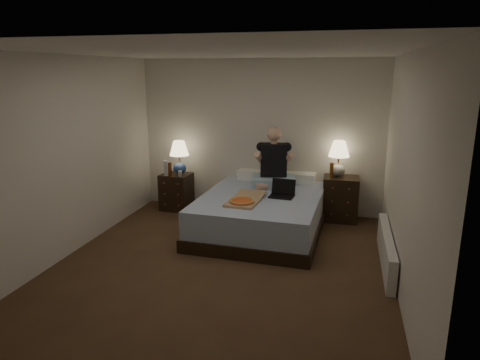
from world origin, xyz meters
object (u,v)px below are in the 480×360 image
(lamp_right, at_px, (339,159))
(laptop, at_px, (282,189))
(nightstand_left, at_px, (177,192))
(beer_bottle_right, at_px, (332,170))
(bed, at_px, (262,212))
(radiator, at_px, (386,250))
(lamp_left, at_px, (179,158))
(soda_can, at_px, (180,174))
(person, at_px, (274,157))
(nightstand_right, at_px, (340,198))
(pizza_box, at_px, (242,202))
(beer_bottle_left, at_px, (170,170))
(water_bottle, at_px, (166,168))

(lamp_right, distance_m, laptop, 1.17)
(nightstand_left, bearing_deg, laptop, -16.28)
(lamp_right, bearing_deg, beer_bottle_right, -144.46)
(bed, xyz_separation_m, laptop, (0.29, -0.08, 0.40))
(radiator, bearing_deg, nightstand_left, 156.44)
(lamp_left, bearing_deg, soda_can, -67.49)
(person, height_order, laptop, person)
(lamp_left, bearing_deg, nightstand_left, -156.19)
(bed, relative_size, laptop, 6.52)
(bed, distance_m, lamp_right, 1.47)
(lamp_left, height_order, lamp_right, lamp_right)
(soda_can, relative_size, person, 0.11)
(nightstand_left, relative_size, soda_can, 6.15)
(nightstand_right, distance_m, soda_can, 2.61)
(lamp_right, bearing_deg, radiator, -67.55)
(pizza_box, distance_m, radiator, 1.92)
(beer_bottle_left, xyz_separation_m, beer_bottle_right, (2.59, 0.23, 0.08))
(radiator, bearing_deg, soda_can, 158.01)
(nightstand_left, distance_m, lamp_right, 2.74)
(person, bearing_deg, lamp_left, 161.38)
(radiator, bearing_deg, laptop, 152.79)
(nightstand_left, bearing_deg, pizza_box, -35.34)
(pizza_box, bearing_deg, lamp_left, 143.28)
(bed, bearing_deg, person, 81.56)
(lamp_right, bearing_deg, person, -161.83)
(beer_bottle_right, height_order, radiator, beer_bottle_right)
(beer_bottle_left, xyz_separation_m, person, (1.72, -0.02, 0.29))
(nightstand_left, distance_m, water_bottle, 0.47)
(lamp_left, xyz_separation_m, beer_bottle_left, (-0.09, -0.20, -0.17))
(water_bottle, bearing_deg, laptop, -16.05)
(nightstand_left, height_order, beer_bottle_right, beer_bottle_right)
(laptop, distance_m, pizza_box, 0.67)
(bed, bearing_deg, laptop, -13.15)
(nightstand_left, xyz_separation_m, lamp_left, (0.06, 0.03, 0.59))
(nightstand_left, distance_m, lamp_left, 0.59)
(nightstand_left, height_order, pizza_box, pizza_box)
(lamp_left, bearing_deg, laptop, -22.14)
(pizza_box, relative_size, radiator, 0.47)
(beer_bottle_right, height_order, laptop, beer_bottle_right)
(nightstand_right, height_order, radiator, nightstand_right)
(nightstand_left, height_order, nightstand_right, nightstand_right)
(bed, xyz_separation_m, nightstand_right, (1.11, 0.76, 0.07))
(lamp_right, height_order, pizza_box, lamp_right)
(bed, height_order, nightstand_right, nightstand_right)
(lamp_left, height_order, laptop, lamp_left)
(nightstand_right, relative_size, beer_bottle_right, 3.04)
(lamp_left, xyz_separation_m, radiator, (3.24, -1.47, -0.70))
(soda_can, bearing_deg, nightstand_left, 130.92)
(beer_bottle_left, height_order, pizza_box, beer_bottle_left)
(bed, height_order, water_bottle, water_bottle)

